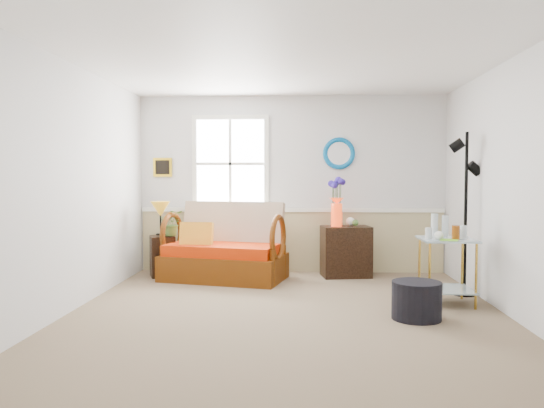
# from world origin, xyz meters

# --- Properties ---
(floor) EXTENTS (4.50, 5.00, 0.01)m
(floor) POSITION_xyz_m (0.00, 0.00, 0.00)
(floor) COLOR #766349
(floor) RESTS_ON ground
(ceiling) EXTENTS (4.50, 5.00, 0.01)m
(ceiling) POSITION_xyz_m (0.00, 0.00, 2.60)
(ceiling) COLOR white
(ceiling) RESTS_ON walls
(walls) EXTENTS (4.51, 5.01, 2.60)m
(walls) POSITION_xyz_m (0.00, 0.00, 1.30)
(walls) COLOR silver
(walls) RESTS_ON floor
(wainscot) EXTENTS (4.46, 0.02, 0.90)m
(wainscot) POSITION_xyz_m (0.00, 2.48, 0.45)
(wainscot) COLOR tan
(wainscot) RESTS_ON walls
(chair_rail) EXTENTS (4.46, 0.04, 0.06)m
(chair_rail) POSITION_xyz_m (0.00, 2.47, 0.92)
(chair_rail) COLOR white
(chair_rail) RESTS_ON walls
(window) EXTENTS (1.14, 0.06, 1.44)m
(window) POSITION_xyz_m (-0.90, 2.47, 1.60)
(window) COLOR white
(window) RESTS_ON walls
(picture) EXTENTS (0.28, 0.03, 0.28)m
(picture) POSITION_xyz_m (-1.92, 2.48, 1.55)
(picture) COLOR gold
(picture) RESTS_ON walls
(mirror) EXTENTS (0.47, 0.07, 0.47)m
(mirror) POSITION_xyz_m (0.70, 2.48, 1.75)
(mirror) COLOR #0089C5
(mirror) RESTS_ON walls
(loveseat) EXTENTS (1.78, 1.25, 1.05)m
(loveseat) POSITION_xyz_m (-0.91, 1.82, 0.53)
(loveseat) COLOR #6A2F06
(loveseat) RESTS_ON floor
(throw_pillow) EXTENTS (0.45, 0.13, 0.45)m
(throw_pillow) POSITION_xyz_m (-1.27, 1.74, 0.57)
(throw_pillow) COLOR orange
(throw_pillow) RESTS_ON loveseat
(lamp_stand) EXTENTS (0.42, 0.42, 0.57)m
(lamp_stand) POSITION_xyz_m (-1.81, 1.99, 0.29)
(lamp_stand) COLOR black
(lamp_stand) RESTS_ON floor
(table_lamp) EXTENTS (0.37, 0.37, 0.49)m
(table_lamp) POSITION_xyz_m (-1.82, 1.95, 0.82)
(table_lamp) COLOR #B37E18
(table_lamp) RESTS_ON lamp_stand
(potted_plant) EXTENTS (0.44, 0.46, 0.28)m
(potted_plant) POSITION_xyz_m (-1.68, 2.02, 0.72)
(potted_plant) COLOR #4C7432
(potted_plant) RESTS_ON lamp_stand
(cabinet) EXTENTS (0.72, 0.53, 0.71)m
(cabinet) POSITION_xyz_m (0.78, 2.13, 0.36)
(cabinet) COLOR black
(cabinet) RESTS_ON floor
(flower_vase) EXTENTS (0.23, 0.23, 0.67)m
(flower_vase) POSITION_xyz_m (0.65, 2.12, 1.05)
(flower_vase) COLOR #F83A0F
(flower_vase) RESTS_ON cabinet
(side_table) EXTENTS (0.58, 0.58, 0.73)m
(side_table) POSITION_xyz_m (1.76, 0.58, 0.37)
(side_table) COLOR #B6892C
(side_table) RESTS_ON floor
(tabletop_items) EXTENTS (0.57, 0.57, 0.27)m
(tabletop_items) POSITION_xyz_m (1.74, 0.57, 0.86)
(tabletop_items) COLOR silver
(tabletop_items) RESTS_ON side_table
(floor_lamp) EXTENTS (0.35, 0.35, 1.94)m
(floor_lamp) POSITION_xyz_m (2.10, 1.04, 0.97)
(floor_lamp) COLOR black
(floor_lamp) RESTS_ON floor
(ottoman) EXTENTS (0.64, 0.64, 0.37)m
(ottoman) POSITION_xyz_m (1.29, -0.08, 0.19)
(ottoman) COLOR black
(ottoman) RESTS_ON floor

